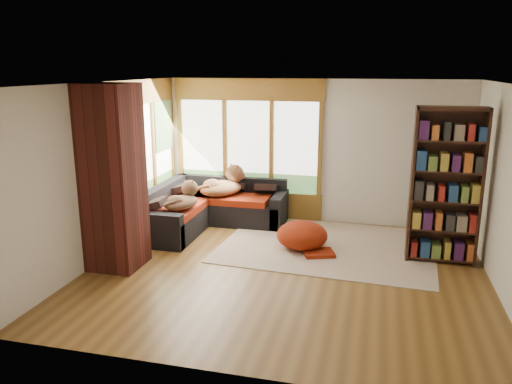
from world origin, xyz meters
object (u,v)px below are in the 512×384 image
at_px(pouf, 302,235).
at_px(dog_tan, 224,182).
at_px(area_rug, 327,246).
at_px(dog_brindle, 183,196).
at_px(brick_chimney, 113,178).
at_px(bookshelf, 446,187).
at_px(sectional_sofa, 197,209).

relative_size(pouf, dog_tan, 0.84).
bearing_deg(area_rug, dog_brindle, -174.85).
relative_size(brick_chimney, pouf, 3.22).
bearing_deg(pouf, dog_tan, 147.97).
relative_size(brick_chimney, bookshelf, 1.14).
distance_m(bookshelf, pouf, 2.25).
bearing_deg(bookshelf, dog_brindle, 179.80).
bearing_deg(sectional_sofa, dog_brindle, -89.09).
bearing_deg(dog_tan, bookshelf, -63.72).
relative_size(area_rug, dog_tan, 3.44).
bearing_deg(area_rug, bookshelf, -7.74).
distance_m(area_rug, dog_tan, 2.27).
distance_m(bookshelf, dog_tan, 3.81).
height_order(pouf, dog_brindle, dog_brindle).
relative_size(bookshelf, dog_tan, 2.36).
distance_m(brick_chimney, dog_tan, 2.54).
relative_size(bookshelf, dog_brindle, 2.90).
height_order(sectional_sofa, dog_tan, dog_tan).
bearing_deg(dog_brindle, sectional_sofa, 18.40).
bearing_deg(sectional_sofa, dog_tan, 29.12).
xyz_separation_m(brick_chimney, pouf, (2.48, 1.32, -1.07)).
distance_m(sectional_sofa, dog_brindle, 0.85).
xyz_separation_m(pouf, dog_tan, (-1.59, 1.00, 0.55)).
bearing_deg(bookshelf, pouf, 179.29).
xyz_separation_m(brick_chimney, dog_tan, (0.89, 2.32, -0.52)).
relative_size(brick_chimney, dog_tan, 2.70).
bearing_deg(area_rug, brick_chimney, -151.96).
relative_size(area_rug, dog_brindle, 4.22).
distance_m(area_rug, pouf, 0.49).
relative_size(brick_chimney, sectional_sofa, 1.18).
relative_size(sectional_sofa, area_rug, 0.66).
bearing_deg(dog_tan, dog_brindle, -159.46).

